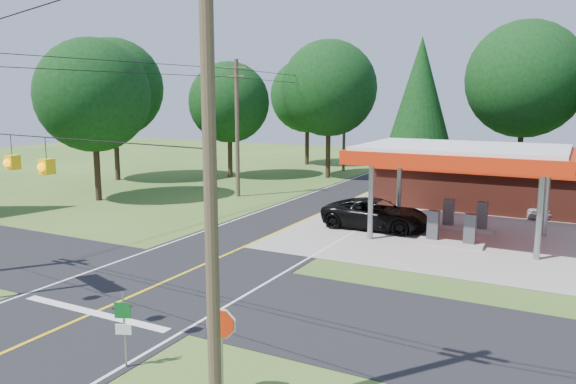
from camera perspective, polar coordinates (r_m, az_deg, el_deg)
The scene contains 14 objects.
ground at distance 23.32m, azimuth -12.62°, elevation -9.01°, with size 120.00×120.00×0.00m, color #366122.
main_highway at distance 23.31m, azimuth -12.63°, elevation -8.99°, with size 8.00×120.00×0.02m, color black.
cross_road at distance 23.31m, azimuth -12.63°, elevation -8.98°, with size 70.00×7.00×0.02m, color black.
lane_center_yellow at distance 23.31m, azimuth -12.63°, elevation -8.95°, with size 0.15×110.00×0.00m, color yellow.
gas_canopy at distance 30.36m, azimuth 17.25°, elevation 3.38°, with size 10.60×7.40×4.88m.
convenience_store at distance 40.31m, azimuth 21.13°, elevation 1.27°, with size 16.40×7.55×3.80m.
utility_pole_near_right at distance 12.04m, azimuth -7.94°, elevation 2.74°, with size 1.80×0.30×11.50m.
utility_pole_far_left at distance 41.41m, azimuth -5.19°, elevation 6.67°, with size 1.80×0.30×10.00m.
utility_pole_north at distance 55.86m, azimuth 5.73°, elevation 6.99°, with size 0.30×0.30×9.50m.
treeline_backdrop at distance 42.94m, azimuth 9.37°, elevation 9.74°, with size 70.27×51.59×13.30m.
suv_car at distance 31.92m, azimuth 8.95°, elevation -2.24°, with size 6.02×6.02×1.67m, color black.
sedan_car at distance 38.23m, azimuth 23.60°, elevation -1.31°, with size 3.58×3.58×1.22m, color silver.
octagonal_stop_sign at distance 14.23m, azimuth -6.83°, elevation -13.85°, with size 0.80×0.23×2.33m.
route_sign_post at distance 16.30m, azimuth -16.36°, elevation -12.70°, with size 0.42×0.21×2.18m.
Camera 1 is at (14.49, -16.70, 7.41)m, focal length 35.00 mm.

